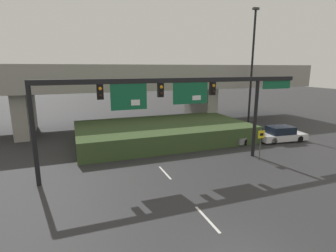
# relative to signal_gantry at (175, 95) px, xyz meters

# --- Properties ---
(lane_markings) EXTENTS (0.14, 20.64, 0.01)m
(lane_markings) POSITION_rel_signal_gantry_xyz_m (-1.07, 2.22, -5.29)
(lane_markings) COLOR silver
(lane_markings) RESTS_ON ground
(signal_gantry) EXTENTS (19.38, 0.44, 6.43)m
(signal_gantry) POSITION_rel_signal_gantry_xyz_m (0.00, 0.00, 0.00)
(signal_gantry) COLOR black
(signal_gantry) RESTS_ON ground
(speed_limit_sign) EXTENTS (0.60, 0.11, 2.43)m
(speed_limit_sign) POSITION_rel_signal_gantry_xyz_m (6.79, -0.98, -3.71)
(speed_limit_sign) COLOR #4C4C4C
(speed_limit_sign) RESTS_ON ground
(highway_light_pole_near) EXTENTS (0.70, 0.36, 13.63)m
(highway_light_pole_near) POSITION_rel_signal_gantry_xyz_m (13.18, 9.01, 1.90)
(highway_light_pole_near) COLOR black
(highway_light_pole_near) RESTS_ON ground
(overpass_bridge) EXTENTS (49.67, 8.82, 7.44)m
(overpass_bridge) POSITION_rel_signal_gantry_xyz_m (-1.07, 14.65, 0.00)
(overpass_bridge) COLOR gray
(overpass_bridge) RESTS_ON ground
(grass_embankment) EXTENTS (16.67, 9.14, 1.67)m
(grass_embankment) POSITION_rel_signal_gantry_xyz_m (1.62, 7.21, -4.46)
(grass_embankment) COLOR #384C28
(grass_embankment) RESTS_ON ground
(parked_sedan_near_right) EXTENTS (4.89, 2.83, 1.40)m
(parked_sedan_near_right) POSITION_rel_signal_gantry_xyz_m (9.38, 3.84, -4.65)
(parked_sedan_near_right) COLOR gray
(parked_sedan_near_right) RESTS_ON ground
(parked_sedan_mid_right) EXTENTS (4.86, 2.31, 1.50)m
(parked_sedan_mid_right) POSITION_rel_signal_gantry_xyz_m (12.41, 2.78, -4.61)
(parked_sedan_mid_right) COLOR silver
(parked_sedan_mid_right) RESTS_ON ground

